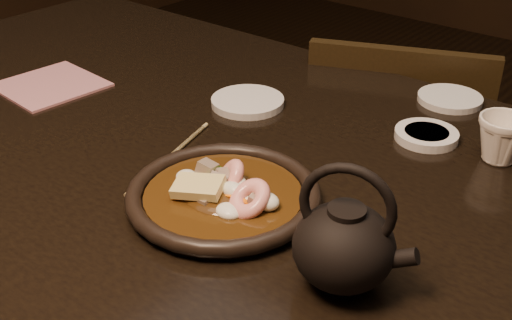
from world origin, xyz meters
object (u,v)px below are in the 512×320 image
Objects in this scene: table at (203,192)px; chair at (390,184)px; tea_cup at (502,138)px; teapot at (345,243)px; plate at (223,196)px.

table is 2.01× the size of chair.
tea_cup reaches higher than chair.
teapot is at bearing -94.07° from tea_cup.
chair is 0.74m from plate.
chair is 0.83m from teapot.
teapot reaches higher than tea_cup.
plate is (0.13, -0.09, 0.09)m from table.
table is 21.81× the size of tea_cup.
table is 0.37m from teapot.
plate is 1.71× the size of teapot.
tea_cup is (0.35, 0.25, 0.11)m from table.
table is 0.45m from tea_cup.
plate is at bearing 152.27° from teapot.
chair is at bearing 97.47° from plate.
chair is 3.17× the size of plate.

